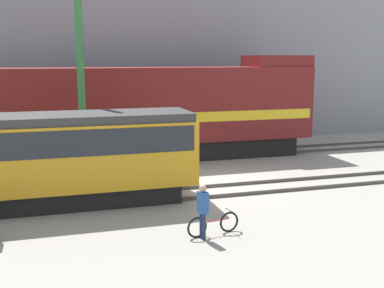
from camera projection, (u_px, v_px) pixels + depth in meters
ground_plane at (221, 186)px, 19.80m from camera, size 120.00×120.00×0.00m
track_near at (228, 190)px, 19.03m from camera, size 60.00×1.50×0.14m
track_far at (182, 156)px, 25.50m from camera, size 60.00×1.51×0.14m
building_backdrop at (151, 57)px, 31.66m from camera, size 36.00×6.00×10.45m
freight_locomotive at (131, 112)px, 24.32m from camera, size 19.33×3.04×5.34m
streetcar at (57, 154)px, 16.90m from camera, size 9.69×2.54×3.29m
bicycle at (213, 224)px, 14.33m from camera, size 1.72×0.49×0.70m
person at (203, 206)px, 13.89m from camera, size 0.28×0.39×1.65m
utility_pole_left at (80, 69)px, 19.94m from camera, size 0.30×0.30×9.53m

